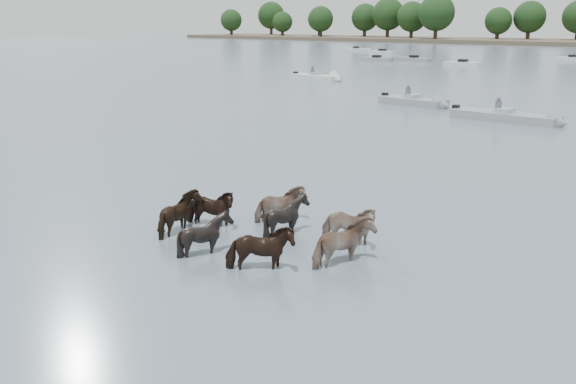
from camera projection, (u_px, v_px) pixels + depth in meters
The scene contains 7 objects.
ground at pixel (213, 229), 16.37m from camera, with size 400.00×400.00×0.00m, color slate.
shoreline at pixel (419, 39), 171.03m from camera, with size 160.00×30.00×1.00m, color #4C4233.
pony_herd at pixel (263, 227), 15.32m from camera, with size 6.14×4.40×1.32m.
motorboat_a at pixel (422, 103), 40.13m from camera, with size 5.25×2.07×1.92m.
motorboat_b at pixel (519, 118), 33.64m from camera, with size 6.58×1.86×1.92m.
motorboat_f at pixel (322, 78), 57.70m from camera, with size 5.94×2.01×1.92m.
treeline at pixel (416, 17), 169.21m from camera, with size 146.23×23.05×12.27m.
Camera 1 is at (11.27, -10.81, 5.42)m, focal length 37.80 mm.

